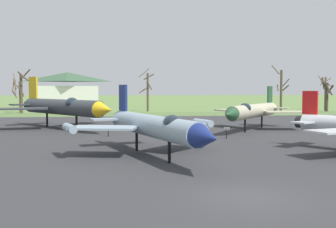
{
  "coord_description": "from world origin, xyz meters",
  "views": [
    {
      "loc": [
        -4.8,
        -15.5,
        4.31
      ],
      "look_at": [
        -1.09,
        20.53,
        2.12
      ],
      "focal_mm": 43.16,
      "sensor_mm": 36.0,
      "label": 1
    }
  ],
  "objects_px": {
    "jet_fighter_rear_center": "(253,111)",
    "info_placard_rear_center": "(226,132)",
    "info_placard_front_left": "(108,130)",
    "visitor_building": "(68,89)",
    "jet_fighter_front_left": "(62,107)",
    "jet_fighter_rear_right": "(153,126)"
  },
  "relations": [
    {
      "from": "jet_fighter_front_left",
      "to": "info_placard_front_left",
      "type": "relative_size",
      "value": 16.41
    },
    {
      "from": "info_placard_front_left",
      "to": "visitor_building",
      "type": "xyz_separation_m",
      "value": [
        -14.01,
        73.41,
        3.74
      ]
    },
    {
      "from": "info_placard_front_left",
      "to": "jet_fighter_front_left",
      "type": "bearing_deg",
      "value": 124.35
    },
    {
      "from": "jet_fighter_front_left",
      "to": "info_placard_front_left",
      "type": "distance_m",
      "value": 9.58
    },
    {
      "from": "jet_fighter_front_left",
      "to": "visitor_building",
      "type": "xyz_separation_m",
      "value": [
        -8.71,
        65.66,
        1.88
      ]
    },
    {
      "from": "jet_fighter_rear_center",
      "to": "jet_fighter_rear_right",
      "type": "bearing_deg",
      "value": -126.21
    },
    {
      "from": "jet_fighter_front_left",
      "to": "info_placard_front_left",
      "type": "bearing_deg",
      "value": -55.65
    },
    {
      "from": "jet_fighter_rear_center",
      "to": "info_placard_rear_center",
      "type": "relative_size",
      "value": 12.77
    },
    {
      "from": "jet_fighter_rear_right",
      "to": "visitor_building",
      "type": "xyz_separation_m",
      "value": [
        -17.35,
        85.02,
        2.31
      ]
    },
    {
      "from": "jet_fighter_front_left",
      "to": "jet_fighter_rear_center",
      "type": "relative_size",
      "value": 1.19
    },
    {
      "from": "info_placard_rear_center",
      "to": "jet_fighter_rear_right",
      "type": "distance_m",
      "value": 11.39
    },
    {
      "from": "info_placard_front_left",
      "to": "visitor_building",
      "type": "relative_size",
      "value": 0.05
    },
    {
      "from": "info_placard_rear_center",
      "to": "jet_fighter_front_left",
      "type": "bearing_deg",
      "value": 146.19
    },
    {
      "from": "jet_fighter_front_left",
      "to": "info_placard_rear_center",
      "type": "xyz_separation_m",
      "value": [
        15.61,
        -10.45,
        -1.82
      ]
    },
    {
      "from": "info_placard_front_left",
      "to": "info_placard_rear_center",
      "type": "bearing_deg",
      "value": -14.66
    },
    {
      "from": "jet_fighter_front_left",
      "to": "info_placard_rear_center",
      "type": "distance_m",
      "value": 18.88
    },
    {
      "from": "jet_fighter_rear_center",
      "to": "info_placard_rear_center",
      "type": "bearing_deg",
      "value": -123.71
    },
    {
      "from": "info_placard_front_left",
      "to": "visitor_building",
      "type": "height_order",
      "value": "visitor_building"
    },
    {
      "from": "jet_fighter_front_left",
      "to": "visitor_building",
      "type": "bearing_deg",
      "value": 97.56
    },
    {
      "from": "info_placard_front_left",
      "to": "visitor_building",
      "type": "distance_m",
      "value": 74.83
    },
    {
      "from": "jet_fighter_front_left",
      "to": "jet_fighter_rear_right",
      "type": "bearing_deg",
      "value": -65.94
    },
    {
      "from": "info_placard_front_left",
      "to": "jet_fighter_rear_center",
      "type": "xyz_separation_m",
      "value": [
        14.93,
        4.22,
        1.5
      ]
    }
  ]
}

